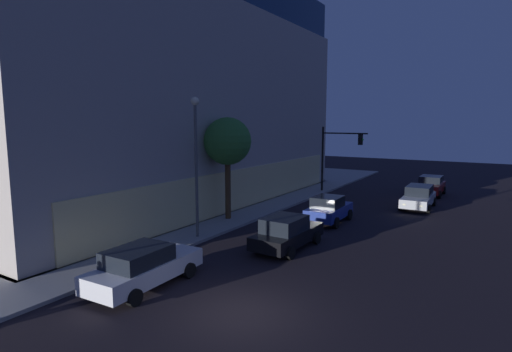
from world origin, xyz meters
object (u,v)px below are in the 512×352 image
car_silver (419,197)px  car_red (430,185)px  traffic_light_far_corner (337,149)px  car_blue (329,209)px  modern_building (125,92)px  car_black (287,232)px  street_lamp_sidewalk (196,149)px  sidewalk_tree (228,142)px  car_white (143,266)px

car_silver → car_red: size_ratio=1.17×
traffic_light_far_corner → car_blue: size_ratio=1.39×
modern_building → car_black: size_ratio=6.85×
modern_building → car_red: modern_building is taller
traffic_light_far_corner → car_silver: (-2.60, -7.32, -3.07)m
car_blue → car_silver: (7.57, -4.00, -0.02)m
car_blue → street_lamp_sidewalk: bearing=146.8°
street_lamp_sidewalk → sidewalk_tree: size_ratio=1.15×
street_lamp_sidewalk → car_blue: size_ratio=1.81×
traffic_light_far_corner → car_blue: (-10.17, -3.32, -3.05)m
modern_building → car_blue: size_ratio=7.79×
street_lamp_sidewalk → car_silver: (14.69, -8.67, -4.02)m
traffic_light_far_corner → car_silver: traffic_light_far_corner is taller
sidewalk_tree → car_silver: size_ratio=1.32×
modern_building → car_silver: modern_building is taller
traffic_light_far_corner → car_red: (3.50, -7.22, -3.06)m
traffic_light_far_corner → sidewalk_tree: bearing=169.9°
street_lamp_sidewalk → car_red: street_lamp_sidewalk is taller
sidewalk_tree → car_red: size_ratio=1.55×
car_black → car_silver: (13.67, -3.80, -0.00)m
car_silver → car_red: 6.11m
traffic_light_far_corner → modern_building: bearing=123.8°
car_black → car_red: (19.78, -3.71, 0.01)m
traffic_light_far_corner → street_lamp_sidewalk: bearing=175.5°
traffic_light_far_corner → sidewalk_tree: 13.32m
sidewalk_tree → car_white: bearing=-162.0°
sidewalk_tree → car_blue: size_ratio=1.57×
traffic_light_far_corner → street_lamp_sidewalk: size_ratio=0.77×
modern_building → car_red: bearing=-58.7°
car_blue → car_silver: car_blue is taller
car_white → car_black: bearing=-19.6°
traffic_light_far_corner → car_white: (-23.34, -1.01, -3.08)m
traffic_light_far_corner → car_red: bearing=-64.1°
traffic_light_far_corner → car_red: traffic_light_far_corner is taller
car_white → sidewalk_tree: bearing=18.0°
traffic_light_far_corner → car_black: traffic_light_far_corner is taller
car_silver → traffic_light_far_corner: bearing=70.4°
traffic_light_far_corner → car_white: size_ratio=1.17×
traffic_light_far_corner → car_black: bearing=-167.8°
traffic_light_far_corner → car_red: 8.59m
modern_building → car_white: (-13.33, -15.96, -7.92)m
car_black → car_blue: car_blue is taller
sidewalk_tree → car_blue: bearing=-62.9°
traffic_light_far_corner → car_black: 16.93m
sidewalk_tree → car_white: (-10.27, -3.34, -4.20)m
car_black → car_red: 20.13m
sidewalk_tree → car_silver: sidewalk_tree is taller
car_blue → car_silver: size_ratio=0.85×
traffic_light_far_corner → sidewalk_tree: (-13.06, 2.33, 1.12)m
sidewalk_tree → street_lamp_sidewalk: bearing=-166.9°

